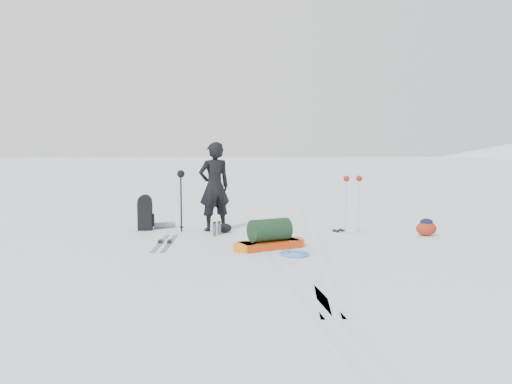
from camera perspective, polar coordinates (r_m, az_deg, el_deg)
ground at (r=10.32m, az=0.57°, el=-5.39°), size 200.00×200.00×0.00m
ski_tracks at (r=11.25m, az=3.31°, el=-4.52°), size 3.38×17.97×0.01m
skier at (r=11.28m, az=-4.79°, el=0.62°), size 0.86×0.72×2.01m
pulk_sled at (r=9.32m, az=1.58°, el=-5.18°), size 1.51×0.96×0.56m
expedition_rucksack at (r=11.67m, az=-12.28°, el=-2.43°), size 0.83×0.54×0.81m
ski_poles_black at (r=11.22m, az=-8.58°, el=1.22°), size 0.17×0.20×1.38m
ski_poles_silver at (r=10.82m, az=10.99°, el=0.76°), size 0.41×0.15×1.29m
touring_skis_grey at (r=10.01m, az=-10.37°, el=-5.72°), size 0.35×1.81×0.07m
touring_skis_white at (r=11.28m, az=9.44°, el=-4.50°), size 0.98×1.64×0.06m
rope_coil at (r=8.81m, az=4.41°, el=-7.01°), size 0.66×0.66×0.06m
small_daypack at (r=11.27m, az=18.89°, el=-3.85°), size 0.49×0.40×0.37m
thermos_pair at (r=10.77m, az=-4.50°, el=-4.19°), size 0.20×0.31×0.31m
stuff_sack at (r=11.10m, az=-3.63°, el=-4.13°), size 0.39×0.35×0.20m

